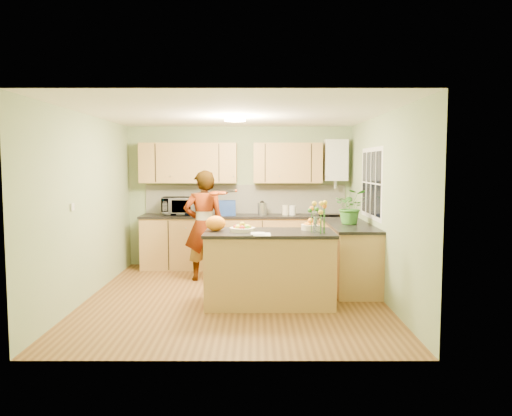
{
  "coord_description": "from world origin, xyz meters",
  "views": [
    {
      "loc": [
        0.3,
        -6.75,
        1.82
      ],
      "look_at": [
        0.29,
        0.5,
        1.19
      ],
      "focal_mm": 35.0,
      "sensor_mm": 36.0,
      "label": 1
    }
  ],
  "objects": [
    {
      "name": "jar_white",
      "position": [
        0.93,
        1.93,
        1.02
      ],
      "size": [
        0.14,
        0.14,
        0.17
      ],
      "primitive_type": "cylinder",
      "rotation": [
        0.0,
        0.0,
        -0.37
      ],
      "color": "silver",
      "rests_on": "back_counter"
    },
    {
      "name": "wall_back",
      "position": [
        0.0,
        2.25,
        1.25
      ],
      "size": [
        4.0,
        0.02,
        2.5
      ],
      "primitive_type": "cube",
      "color": "gray",
      "rests_on": "floor"
    },
    {
      "name": "right_counter",
      "position": [
        1.7,
        0.85,
        0.47
      ],
      "size": [
        0.62,
        2.24,
        0.94
      ],
      "color": "#A98443",
      "rests_on": "floor"
    },
    {
      "name": "boiler",
      "position": [
        1.7,
        2.09,
        1.9
      ],
      "size": [
        0.4,
        0.3,
        0.86
      ],
      "color": "silver",
      "rests_on": "wall_back"
    },
    {
      "name": "wall_left",
      "position": [
        -2.0,
        0.0,
        1.25
      ],
      "size": [
        0.02,
        4.5,
        2.5
      ],
      "primitive_type": "cube",
      "color": "gray",
      "rests_on": "floor"
    },
    {
      "name": "floor",
      "position": [
        0.0,
        0.0,
        0.0
      ],
      "size": [
        4.5,
        4.5,
        0.0
      ],
      "primitive_type": "plane",
      "color": "brown",
      "rests_on": "ground"
    },
    {
      "name": "violin",
      "position": [
        -0.32,
        0.81,
        1.39
      ],
      "size": [
        0.57,
        0.5,
        0.14
      ],
      "primitive_type": null,
      "rotation": [
        0.17,
        0.0,
        -0.61
      ],
      "color": "#591C05",
      "rests_on": "violinist"
    },
    {
      "name": "jar_cream",
      "position": [
        0.81,
        1.95,
        1.03
      ],
      "size": [
        0.13,
        0.13,
        0.17
      ],
      "primitive_type": "cylinder",
      "rotation": [
        0.0,
        0.0,
        0.15
      ],
      "color": "beige",
      "rests_on": "back_counter"
    },
    {
      "name": "peninsula_island",
      "position": [
        0.47,
        -0.35,
        0.48
      ],
      "size": [
        1.68,
        0.86,
        0.96
      ],
      "color": "#A98443",
      "rests_on": "floor"
    },
    {
      "name": "papers",
      "position": [
        0.37,
        -0.65,
        0.97
      ],
      "size": [
        0.21,
        0.29,
        0.01
      ],
      "primitive_type": "cube",
      "color": "white",
      "rests_on": "peninsula_island"
    },
    {
      "name": "window_right",
      "position": [
        1.99,
        0.6,
        1.55
      ],
      "size": [
        0.01,
        1.3,
        1.05
      ],
      "color": "silver",
      "rests_on": "wall_right"
    },
    {
      "name": "potted_plant",
      "position": [
        1.7,
        0.6,
        1.2
      ],
      "size": [
        0.51,
        0.45,
        0.52
      ],
      "primitive_type": "imported",
      "rotation": [
        0.0,
        0.0,
        -0.11
      ],
      "color": "#367727",
      "rests_on": "right_counter"
    },
    {
      "name": "light_switch",
      "position": [
        -1.99,
        -0.6,
        1.3
      ],
      "size": [
        0.02,
        0.09,
        0.09
      ],
      "primitive_type": "cube",
      "color": "silver",
      "rests_on": "wall_left"
    },
    {
      "name": "fruit_dish",
      "position": [
        0.12,
        -0.35,
        1.01
      ],
      "size": [
        0.33,
        0.33,
        0.12
      ],
      "color": "beige",
      "rests_on": "peninsula_island"
    },
    {
      "name": "microwave",
      "position": [
        -1.06,
        1.98,
        1.1
      ],
      "size": [
        0.58,
        0.4,
        0.31
      ],
      "primitive_type": "imported",
      "rotation": [
        0.0,
        0.0,
        0.03
      ],
      "color": "silver",
      "rests_on": "back_counter"
    },
    {
      "name": "violinist",
      "position": [
        -0.52,
        1.03,
        0.87
      ],
      "size": [
        0.7,
        0.53,
        1.73
      ],
      "primitive_type": "imported",
      "rotation": [
        0.0,
        0.0,
        3.33
      ],
      "color": "tan",
      "rests_on": "floor"
    },
    {
      "name": "upper_cabinets",
      "position": [
        -0.18,
        2.08,
        1.85
      ],
      "size": [
        3.2,
        0.34,
        0.7
      ],
      "color": "#A98443",
      "rests_on": "wall_back"
    },
    {
      "name": "kettle",
      "position": [
        0.4,
        1.98,
        1.06
      ],
      "size": [
        0.16,
        0.16,
        0.29
      ],
      "rotation": [
        0.0,
        0.0,
        -0.02
      ],
      "color": "#BBBBC0",
      "rests_on": "back_counter"
    },
    {
      "name": "blue_box",
      "position": [
        -0.22,
        1.93,
        1.07
      ],
      "size": [
        0.33,
        0.25,
        0.26
      ],
      "primitive_type": "cube",
      "rotation": [
        0.0,
        0.0,
        0.05
      ],
      "color": "navy",
      "rests_on": "back_counter"
    },
    {
      "name": "wall_right",
      "position": [
        2.0,
        0.0,
        1.25
      ],
      "size": [
        0.02,
        4.5,
        2.5
      ],
      "primitive_type": "cube",
      "color": "gray",
      "rests_on": "floor"
    },
    {
      "name": "back_counter",
      "position": [
        0.1,
        1.95,
        0.47
      ],
      "size": [
        3.64,
        0.62,
        0.94
      ],
      "color": "#A98443",
      "rests_on": "floor"
    },
    {
      "name": "ceiling_lamp",
      "position": [
        0.0,
        0.3,
        2.46
      ],
      "size": [
        0.3,
        0.3,
        0.07
      ],
      "color": "#FFEABF",
      "rests_on": "ceiling"
    },
    {
      "name": "wall_front",
      "position": [
        0.0,
        -2.25,
        1.25
      ],
      "size": [
        4.0,
        0.02,
        2.5
      ],
      "primitive_type": "cube",
      "color": "gray",
      "rests_on": "floor"
    },
    {
      "name": "orange_bowl",
      "position": [
        1.02,
        -0.2,
        1.02
      ],
      "size": [
        0.25,
        0.25,
        0.14
      ],
      "color": "beige",
      "rests_on": "peninsula_island"
    },
    {
      "name": "flower_vase",
      "position": [
        1.07,
        -0.53,
        1.27
      ],
      "size": [
        0.25,
        0.25,
        0.46
      ],
      "rotation": [
        0.0,
        0.0,
        -0.3
      ],
      "color": "silver",
      "rests_on": "peninsula_island"
    },
    {
      "name": "ceiling",
      "position": [
        0.0,
        0.0,
        2.5
      ],
      "size": [
        4.0,
        4.5,
        0.02
      ],
      "primitive_type": "cube",
      "color": "white",
      "rests_on": "wall_back"
    },
    {
      "name": "splashback",
      "position": [
        0.1,
        2.23,
        1.2
      ],
      "size": [
        3.6,
        0.02,
        0.52
      ],
      "primitive_type": "cube",
      "color": "white",
      "rests_on": "back_counter"
    },
    {
      "name": "orange_bag",
      "position": [
        -0.23,
        -0.3,
        1.06
      ],
      "size": [
        0.26,
        0.22,
        0.2
      ],
      "primitive_type": "ellipsoid",
      "rotation": [
        0.0,
        0.0,
        -0.0
      ],
      "color": "orange",
      "rests_on": "peninsula_island"
    }
  ]
}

